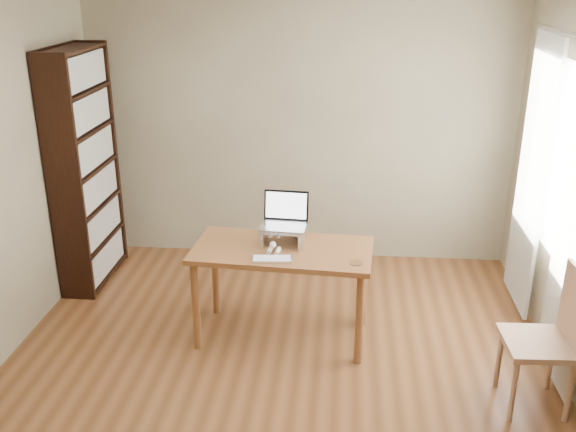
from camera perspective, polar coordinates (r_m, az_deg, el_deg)
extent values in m
cube|color=#563016|center=(4.57, -1.26, -15.10)|extent=(4.00, 4.50, 0.02)
cube|color=#76674F|center=(6.09, 1.02, 7.96)|extent=(4.00, 0.02, 2.60)
cube|color=white|center=(4.89, 23.51, 4.08)|extent=(0.01, 1.80, 1.40)
cube|color=black|center=(5.54, -19.30, 2.70)|extent=(0.30, 0.04, 2.10)
cube|color=black|center=(6.29, -16.22, 5.20)|extent=(0.30, 0.04, 2.10)
cube|color=black|center=(5.97, -18.91, 4.04)|extent=(0.02, 0.90, 2.10)
cube|color=black|center=(6.27, -16.64, -4.90)|extent=(0.30, 0.84, 0.02)
cube|color=black|center=(6.19, -16.54, -3.50)|extent=(0.20, 0.78, 0.28)
cube|color=black|center=(6.14, -16.97, -2.04)|extent=(0.30, 0.84, 0.03)
cube|color=black|center=(6.06, -16.87, -0.58)|extent=(0.20, 0.78, 0.28)
cube|color=black|center=(6.02, -17.31, 0.94)|extent=(0.30, 0.84, 0.02)
cube|color=black|center=(5.95, -17.22, 2.47)|extent=(0.20, 0.78, 0.28)
cube|color=black|center=(5.91, -17.66, 4.03)|extent=(0.30, 0.84, 0.02)
cube|color=black|center=(5.86, -17.57, 5.62)|extent=(0.20, 0.78, 0.28)
cube|color=black|center=(5.83, -18.03, 7.23)|extent=(0.30, 0.84, 0.02)
cube|color=black|center=(5.78, -17.95, 8.86)|extent=(0.20, 0.78, 0.28)
cube|color=black|center=(5.76, -18.42, 10.50)|extent=(0.30, 0.84, 0.02)
cube|color=black|center=(5.72, -18.33, 12.18)|extent=(0.20, 0.78, 0.28)
cube|color=black|center=(5.71, -18.82, 13.84)|extent=(0.30, 0.84, 0.03)
cube|color=white|center=(5.45, 20.87, 3.31)|extent=(0.03, 0.70, 2.20)
cube|color=brown|center=(4.78, -0.51, -3.08)|extent=(1.37, 0.76, 0.04)
cylinder|color=brown|center=(5.27, -6.79, -5.32)|extent=(0.06, 0.06, 0.71)
cylinder|color=brown|center=(5.17, 6.52, -5.87)|extent=(0.06, 0.06, 0.71)
cylinder|color=brown|center=(4.80, -8.10, -8.20)|extent=(0.06, 0.06, 0.71)
cylinder|color=brown|center=(4.69, 6.63, -8.88)|extent=(0.06, 0.06, 0.71)
cube|color=silver|center=(4.83, -2.13, -1.76)|extent=(0.03, 0.25, 0.12)
cube|color=silver|center=(4.81, 1.30, -1.88)|extent=(0.03, 0.25, 0.12)
cube|color=silver|center=(4.79, -0.42, -1.09)|extent=(0.32, 0.25, 0.01)
cube|color=silver|center=(4.79, -0.42, -0.94)|extent=(0.36, 0.26, 0.02)
cube|color=black|center=(4.87, -0.27, 0.98)|extent=(0.34, 0.07, 0.23)
cube|color=white|center=(4.86, -0.28, 0.95)|extent=(0.31, 0.06, 0.19)
cube|color=silver|center=(4.57, -1.42, -3.86)|extent=(0.30, 0.15, 0.02)
cube|color=white|center=(4.57, -1.42, -3.76)|extent=(0.27, 0.12, 0.00)
cylinder|color=brown|center=(4.55, 6.08, -4.15)|extent=(0.10, 0.10, 0.01)
ellipsoid|color=#4B453B|center=(4.84, -0.83, -1.57)|extent=(0.18, 0.40, 0.14)
ellipsoid|color=#4B453B|center=(4.95, -0.70, -1.14)|extent=(0.16, 0.17, 0.13)
ellipsoid|color=#4B453B|center=(4.66, -1.08, -2.22)|extent=(0.11, 0.10, 0.10)
ellipsoid|color=white|center=(4.71, -1.02, -2.45)|extent=(0.10, 0.10, 0.09)
sphere|color=white|center=(4.64, -1.12, -2.58)|extent=(0.05, 0.05, 0.05)
cone|color=#4B453B|center=(4.65, -1.42, -1.67)|extent=(0.03, 0.04, 0.04)
cone|color=#4B453B|center=(4.65, -0.73, -1.69)|extent=(0.03, 0.04, 0.04)
cylinder|color=white|center=(4.69, -1.45, -3.10)|extent=(0.03, 0.10, 0.03)
cylinder|color=white|center=(4.68, -0.72, -3.12)|extent=(0.03, 0.10, 0.03)
cylinder|color=#4B453B|center=(4.97, 0.36, -1.54)|extent=(0.14, 0.22, 0.03)
cube|color=#A07357|center=(4.46, 21.34, -10.50)|extent=(0.45, 0.45, 0.04)
cylinder|color=#A07357|center=(4.39, 19.29, -14.27)|extent=(0.04, 0.04, 0.46)
cylinder|color=#A07357|center=(4.49, 23.70, -14.10)|extent=(0.04, 0.04, 0.46)
cylinder|color=#A07357|center=(4.67, 18.33, -11.84)|extent=(0.04, 0.04, 0.46)
cylinder|color=#A07357|center=(4.77, 22.47, -11.74)|extent=(0.04, 0.04, 0.46)
cube|color=#A07357|center=(4.40, 24.22, -7.60)|extent=(0.05, 0.41, 0.51)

